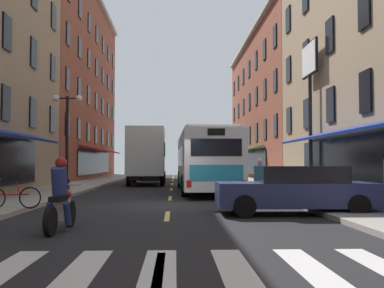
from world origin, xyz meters
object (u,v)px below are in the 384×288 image
(transit_bus, at_px, (204,161))
(motorcycle_rider, at_px, (61,200))
(sedan_mid, at_px, (152,172))
(billboard_sign, at_px, (310,80))
(sedan_near, at_px, (295,190))
(street_lamp_twin, at_px, (67,138))
(bicycle_near, at_px, (13,197))
(box_truck, at_px, (147,156))
(pedestrian_far, at_px, (260,171))

(transit_bus, xyz_separation_m, motorcycle_rider, (-4.11, -13.73, -0.93))
(sedan_mid, relative_size, motorcycle_rider, 2.05)
(billboard_sign, relative_size, sedan_near, 1.62)
(billboard_sign, xyz_separation_m, motorcycle_rider, (-9.39, -12.24, -5.03))
(motorcycle_rider, distance_m, street_lamp_twin, 12.03)
(sedan_near, distance_m, bicycle_near, 8.54)
(box_truck, xyz_separation_m, sedan_near, (5.55, -18.01, -1.24))
(sedan_near, xyz_separation_m, sedan_mid, (-5.63, 26.43, -0.02))
(box_truck, bearing_deg, street_lamp_twin, -108.68)
(bicycle_near, distance_m, pedestrian_far, 18.07)
(transit_bus, bearing_deg, street_lamp_twin, -162.18)
(street_lamp_twin, bearing_deg, motorcycle_rider, -77.17)
(billboard_sign, distance_m, motorcycle_rider, 16.22)
(billboard_sign, xyz_separation_m, box_truck, (-8.78, 8.92, -3.76))
(billboard_sign, relative_size, street_lamp_twin, 1.61)
(sedan_near, xyz_separation_m, motorcycle_rider, (-6.16, -3.15, -0.02))
(box_truck, distance_m, street_lamp_twin, 10.16)
(motorcycle_rider, xyz_separation_m, bicycle_near, (-2.36, 3.66, -0.21))
(billboard_sign, height_order, pedestrian_far, billboard_sign)
(motorcycle_rider, relative_size, pedestrian_far, 1.25)
(transit_bus, xyz_separation_m, pedestrian_far, (3.89, 4.72, -0.65))
(transit_bus, distance_m, motorcycle_rider, 14.37)
(sedan_near, distance_m, pedestrian_far, 15.42)
(bicycle_near, height_order, pedestrian_far, pedestrian_far)
(sedan_near, bearing_deg, street_lamp_twin, 136.26)
(motorcycle_rider, distance_m, bicycle_near, 4.36)
(pedestrian_far, bearing_deg, motorcycle_rider, -30.12)
(sedan_near, bearing_deg, pedestrian_far, 83.14)
(sedan_near, distance_m, street_lamp_twin, 12.34)
(sedan_mid, xyz_separation_m, pedestrian_far, (7.47, -11.13, 0.28))
(motorcycle_rider, bearing_deg, pedestrian_far, 66.56)
(sedan_near, bearing_deg, motorcycle_rider, -152.92)
(transit_bus, height_order, sedan_mid, transit_bus)
(sedan_near, bearing_deg, box_truck, 107.13)
(sedan_near, distance_m, motorcycle_rider, 6.92)
(billboard_sign, bearing_deg, motorcycle_rider, -127.49)
(sedan_near, bearing_deg, bicycle_near, 176.58)
(sedan_mid, distance_m, pedestrian_far, 13.41)
(bicycle_near, relative_size, pedestrian_far, 1.03)
(box_truck, height_order, sedan_near, box_truck)
(box_truck, relative_size, sedan_near, 1.56)
(sedan_mid, distance_m, street_lamp_twin, 18.40)
(transit_bus, relative_size, motorcycle_rider, 5.81)
(motorcycle_rider, bearing_deg, sedan_near, 27.08)
(sedan_near, bearing_deg, billboard_sign, 70.44)
(billboard_sign, relative_size, box_truck, 1.04)
(transit_bus, distance_m, sedan_mid, 16.27)
(billboard_sign, relative_size, bicycle_near, 4.38)
(sedan_mid, relative_size, street_lamp_twin, 0.91)
(transit_bus, distance_m, box_truck, 8.22)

